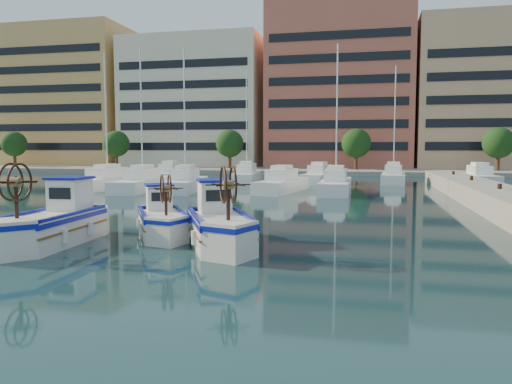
# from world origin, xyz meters

# --- Properties ---
(ground) EXTENTS (300.00, 300.00, 0.00)m
(ground) POSITION_xyz_m (0.00, 0.00, 0.00)
(ground) COLOR #1B4448
(ground) RESTS_ON ground
(waterfront) EXTENTS (180.00, 40.00, 25.60)m
(waterfront) POSITION_xyz_m (9.23, 65.04, 11.10)
(waterfront) COLOR gray
(waterfront) RESTS_ON ground
(yacht_marina) EXTENTS (35.01, 22.67, 11.50)m
(yacht_marina) POSITION_xyz_m (-3.61, 28.02, 0.53)
(yacht_marina) COLOR white
(yacht_marina) RESTS_ON ground
(fishing_boat_a) EXTENTS (2.20, 4.91, 3.03)m
(fishing_boat_a) POSITION_xyz_m (-5.34, -0.45, 0.83)
(fishing_boat_a) COLOR silver
(fishing_boat_a) RESTS_ON ground
(fishing_boat_b) EXTENTS (3.34, 4.20, 2.54)m
(fishing_boat_b) POSITION_xyz_m (-2.25, 2.08, 0.70)
(fishing_boat_b) COLOR silver
(fishing_boat_b) RESTS_ON ground
(fishing_boat_c) EXTENTS (3.66, 4.87, 2.93)m
(fishing_boat_c) POSITION_xyz_m (0.59, 0.64, 0.81)
(fishing_boat_c) COLOR silver
(fishing_boat_c) RESTS_ON ground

